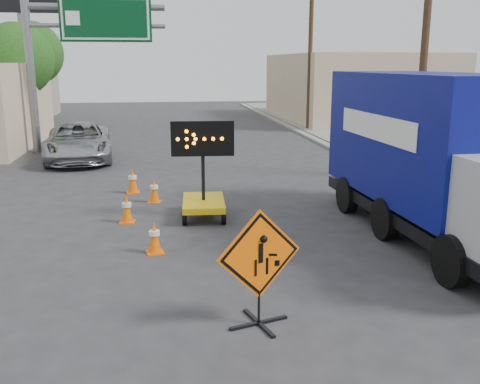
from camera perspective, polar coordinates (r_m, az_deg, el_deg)
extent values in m
plane|color=#2D2D30|center=(8.50, -1.52, -14.46)|extent=(100.00, 100.00, 0.00)
cube|color=gray|center=(24.19, 11.17, 3.98)|extent=(0.40, 60.00, 0.12)
cube|color=gray|center=(25.05, 16.15, 4.06)|extent=(4.00, 60.00, 0.15)
cube|color=#C7B490|center=(39.98, 12.03, 10.88)|extent=(10.00, 14.00, 4.60)
cylinder|color=slate|center=(26.06, -21.39, 11.38)|extent=(0.36, 0.36, 6.80)
cylinder|color=slate|center=(25.69, -15.11, 18.53)|extent=(6.00, 0.28, 0.28)
cylinder|color=slate|center=(25.63, -15.00, 16.75)|extent=(6.00, 0.20, 0.20)
cube|color=#043819|center=(25.50, -14.14, 17.50)|extent=(4.00, 0.10, 2.00)
cube|color=silver|center=(25.43, -14.15, 17.51)|extent=(3.80, 0.01, 1.80)
cylinder|color=slate|center=(34.31, -21.98, 13.49)|extent=(0.44, 0.44, 9.00)
cylinder|color=#442E1D|center=(19.59, 19.09, 14.36)|extent=(0.26, 0.26, 9.00)
cylinder|color=#442E1D|center=(32.69, 7.49, 14.38)|extent=(0.26, 0.26, 9.00)
cylinder|color=#442E1D|center=(30.39, -22.26, 8.13)|extent=(0.28, 0.28, 3.25)
sphere|color=#164D17|center=(30.29, -22.70, 12.93)|extent=(3.71, 3.71, 3.71)
cylinder|color=#442E1D|center=(38.38, -21.01, 9.43)|extent=(0.28, 0.28, 3.58)
sphere|color=#164D17|center=(38.32, -21.37, 13.62)|extent=(4.10, 4.10, 4.10)
cube|color=black|center=(8.65, 2.01, -13.78)|extent=(0.98, 0.35, 0.04)
cube|color=black|center=(8.65, 2.01, -13.78)|extent=(0.35, 0.98, 0.04)
cylinder|color=black|center=(8.49, 2.03, -11.58)|extent=(0.04, 0.04, 0.78)
cube|color=#FF6405|center=(8.18, 2.08, -6.65)|extent=(1.36, 0.43, 1.41)
cube|color=black|center=(8.18, 2.08, -6.65)|extent=(1.27, 0.38, 1.32)
cube|color=#C9A40B|center=(14.14, -3.90, -1.15)|extent=(1.19, 1.87, 0.16)
cylinder|color=black|center=(13.92, -3.97, 2.97)|extent=(0.09, 0.09, 1.98)
cube|color=black|center=(13.81, -4.02, 5.72)|extent=(1.62, 0.20, 0.90)
imported|color=#ACAFB4|center=(23.48, -16.86, 5.15)|extent=(3.21, 5.89, 1.57)
cube|color=black|center=(13.14, 20.06, -2.28)|extent=(2.61, 7.92, 0.29)
cube|color=#070F5B|center=(13.49, 19.08, 5.64)|extent=(2.65, 6.16, 2.94)
cube|color=#FF6405|center=(11.76, -9.05, -6.36)|extent=(0.43, 0.43, 0.03)
cone|color=#FF6405|center=(11.65, -9.12, -4.71)|extent=(0.28, 0.28, 0.69)
cylinder|color=silver|center=(11.62, -9.13, -4.33)|extent=(0.23, 0.23, 0.10)
cube|color=#FF6405|center=(14.07, -11.91, -3.14)|extent=(0.42, 0.42, 0.03)
cone|color=#FF6405|center=(13.97, -11.99, -1.67)|extent=(0.29, 0.29, 0.71)
cylinder|color=silver|center=(13.95, -12.00, -1.34)|extent=(0.24, 0.24, 0.10)
cube|color=#FF6405|center=(15.94, -9.10, -1.04)|extent=(0.45, 0.45, 0.03)
cone|color=#FF6405|center=(15.85, -9.15, 0.24)|extent=(0.29, 0.29, 0.70)
cylinder|color=silver|center=(15.83, -9.16, 0.53)|extent=(0.24, 0.24, 0.10)
cube|color=#FF6405|center=(17.21, -11.32, -0.04)|extent=(0.44, 0.44, 0.03)
cone|color=#FF6405|center=(17.12, -11.38, 1.25)|extent=(0.31, 0.31, 0.76)
cylinder|color=silver|center=(17.10, -11.40, 1.54)|extent=(0.26, 0.26, 0.11)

